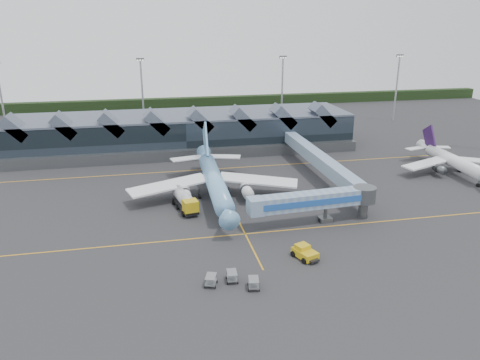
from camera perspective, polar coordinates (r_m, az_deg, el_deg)
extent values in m
plane|color=#262628|center=(84.91, -0.53, -4.30)|extent=(260.00, 260.00, 0.00)
cube|color=orange|center=(77.78, 0.63, -6.59)|extent=(120.00, 0.25, 0.01)
cube|color=orange|center=(110.79, -3.38, 1.34)|extent=(120.00, 0.25, 0.01)
cube|color=orange|center=(94.01, -1.73, -1.93)|extent=(0.25, 60.00, 0.01)
cube|color=black|center=(189.72, -7.15, 9.32)|extent=(260.00, 4.00, 4.00)
cube|color=black|center=(128.23, -6.98, 5.78)|extent=(90.00, 20.00, 9.00)
cube|color=#505A6B|center=(127.24, -7.07, 7.84)|extent=(90.00, 20.00, 0.60)
cube|color=#515559|center=(118.42, -6.44, 3.08)|extent=(90.00, 2.50, 2.60)
cube|color=#505A6B|center=(123.60, -25.65, 5.82)|extent=(6.43, 6.00, 6.43)
cube|color=#505A6B|center=(121.41, -20.60, 6.27)|extent=(6.43, 6.00, 6.43)
cube|color=#505A6B|center=(120.20, -15.40, 6.69)|extent=(6.43, 6.00, 6.43)
cube|color=#505A6B|center=(119.99, -10.12, 7.05)|extent=(6.43, 6.00, 6.43)
cube|color=#505A6B|center=(120.78, -4.87, 7.36)|extent=(6.43, 6.00, 6.43)
cube|color=#505A6B|center=(122.56, 0.28, 7.60)|extent=(6.43, 6.00, 6.43)
cube|color=#505A6B|center=(125.29, 5.26, 7.77)|extent=(6.43, 6.00, 6.43)
cube|color=#505A6B|center=(128.90, 9.98, 7.88)|extent=(6.43, 6.00, 6.43)
cylinder|color=#9C9EA4|center=(153.44, -27.03, 8.52)|extent=(0.56, 0.56, 22.00)
cylinder|color=#9C9EA4|center=(150.17, -11.79, 9.99)|extent=(0.56, 0.56, 22.00)
cube|color=#515559|center=(148.90, -12.08, 14.17)|extent=(2.40, 0.50, 0.90)
cylinder|color=#9C9EA4|center=(156.82, 5.15, 10.69)|extent=(0.56, 0.56, 22.00)
cube|color=#515559|center=(155.61, 5.27, 14.69)|extent=(2.40, 0.50, 0.90)
cylinder|color=#9C9EA4|center=(170.93, 18.52, 10.49)|extent=(0.56, 0.56, 22.00)
cube|color=#515559|center=(169.82, 18.92, 14.15)|extent=(2.40, 0.50, 0.90)
cylinder|color=#679BD1|center=(90.92, -3.11, -0.19)|extent=(4.32, 28.14, 3.46)
cone|color=#679BD1|center=(75.73, -1.57, -4.24)|extent=(3.61, 4.91, 3.46)
cube|color=black|center=(74.90, -1.50, -3.90)|extent=(1.32, 0.38, 0.48)
cone|color=#679BD1|center=(107.16, -4.25, 2.93)|extent=(3.66, 6.51, 3.46)
cube|color=white|center=(91.66, -8.69, -0.63)|extent=(16.56, 9.40, 1.14)
cube|color=white|center=(93.59, 2.19, 0.00)|extent=(16.56, 10.22, 1.14)
cylinder|color=white|center=(89.08, -6.70, -1.72)|extent=(2.29, 4.87, 2.15)
cylinder|color=white|center=(90.40, 0.78, -1.27)|extent=(2.29, 4.87, 2.15)
cube|color=#679BD1|center=(104.67, -4.21, 4.59)|extent=(0.68, 8.87, 9.54)
cube|color=white|center=(105.69, -6.48, 2.63)|extent=(7.64, 4.27, 0.23)
cube|color=white|center=(106.51, -1.90, 2.88)|extent=(7.70, 4.66, 0.23)
cylinder|color=#515559|center=(79.74, -1.89, -5.14)|extent=(0.25, 0.25, 2.00)
cylinder|color=#515559|center=(92.70, -4.98, -1.65)|extent=(0.25, 0.25, 2.00)
cylinder|color=#515559|center=(93.34, -1.38, -1.43)|extent=(0.25, 0.25, 2.00)
cylinder|color=black|center=(80.00, -1.89, -5.56)|extent=(0.45, 1.29, 1.28)
cylinder|color=white|center=(117.09, 24.64, 2.11)|extent=(3.32, 19.51, 2.78)
cone|color=white|center=(126.60, 21.68, 3.78)|extent=(2.90, 4.52, 2.78)
cube|color=white|center=(114.40, 21.68, 1.88)|extent=(12.10, 6.72, 0.93)
cube|color=white|center=(121.67, 26.91, 2.12)|extent=(12.09, 7.28, 0.93)
cylinder|color=#515559|center=(113.92, 23.15, 1.25)|extent=(1.81, 3.38, 1.72)
cylinder|color=#515559|center=(118.84, 26.65, 1.44)|extent=(1.81, 3.38, 1.72)
cube|color=#34184A|center=(125.09, 22.08, 4.77)|extent=(0.59, 6.25, 6.77)
cube|color=white|center=(124.31, 20.64, 3.64)|extent=(5.59, 3.03, 0.23)
cube|color=white|center=(127.59, 23.07, 3.71)|extent=(5.62, 3.30, 0.23)
cylinder|color=#515559|center=(110.70, 27.09, -0.37)|extent=(0.26, 0.26, 1.61)
cylinder|color=#515559|center=(117.03, 23.32, 1.16)|extent=(0.26, 0.26, 1.61)
cylinder|color=#515559|center=(119.67, 25.21, 1.26)|extent=(0.26, 0.26, 1.61)
cylinder|color=black|center=(110.85, 27.05, -0.62)|extent=(0.45, 1.04, 1.03)
cube|color=#6F8CB9|center=(80.94, 8.72, -2.44)|extent=(18.55, 4.06, 2.67)
cube|color=#2253AA|center=(79.74, 9.14, -2.80)|extent=(18.36, 1.41, 1.10)
cube|color=#6F8CB9|center=(77.48, 1.87, -3.22)|extent=(2.59, 3.11, 2.76)
cylinder|color=#515559|center=(82.87, 10.39, -3.62)|extent=(0.64, 0.64, 4.32)
cube|color=#515559|center=(83.55, 10.32, -4.73)|extent=(2.33, 1.99, 0.83)
cylinder|color=black|center=(83.21, 9.74, -4.86)|extent=(0.43, 0.85, 0.83)
cylinder|color=black|center=(83.98, 10.88, -4.70)|extent=(0.43, 0.85, 0.83)
cylinder|color=#515559|center=(85.47, 14.92, -1.70)|extent=(4.05, 4.05, 2.76)
cylinder|color=#515559|center=(86.23, 14.80, -3.04)|extent=(1.66, 1.66, 4.32)
cube|color=black|center=(87.77, -6.73, -3.08)|extent=(4.33, 9.77, 0.53)
cube|color=gold|center=(84.17, -6.06, -3.24)|extent=(2.93, 2.76, 2.31)
cube|color=black|center=(83.23, -5.90, -3.10)|extent=(2.30, 0.61, 1.05)
cylinder|color=silver|center=(88.38, -7.00, -1.94)|extent=(3.56, 6.45, 2.42)
sphere|color=silver|center=(91.13, -7.55, -1.31)|extent=(2.31, 2.31, 2.31)
sphere|color=silver|center=(85.64, -6.42, -2.62)|extent=(2.31, 2.31, 2.31)
cylinder|color=black|center=(84.73, -6.96, -4.12)|extent=(0.57, 1.10, 1.05)
cylinder|color=black|center=(85.42, -5.27, -3.86)|extent=(0.57, 1.10, 1.05)
cylinder|color=black|center=(88.01, -7.64, -3.24)|extent=(0.57, 1.10, 1.05)
cylinder|color=black|center=(88.67, -6.01, -3.00)|extent=(0.57, 1.10, 1.05)
cylinder|color=black|center=(90.37, -8.10, -2.66)|extent=(0.57, 1.10, 1.05)
cylinder|color=black|center=(91.01, -6.51, -2.42)|extent=(0.57, 1.10, 1.05)
cube|color=gold|center=(70.84, 7.92, -8.85)|extent=(3.54, 4.40, 1.06)
cube|color=gold|center=(70.90, 7.62, -8.08)|extent=(2.39, 2.27, 0.74)
cube|color=black|center=(69.64, 8.99, -9.67)|extent=(1.69, 1.32, 0.32)
cylinder|color=black|center=(69.43, 7.81, -9.75)|extent=(0.60, 0.91, 0.85)
cylinder|color=black|center=(70.88, 9.34, -9.20)|extent=(0.60, 0.91, 0.85)
cylinder|color=black|center=(71.14, 6.48, -8.94)|extent=(0.60, 0.91, 0.85)
cylinder|color=black|center=(72.55, 8.00, -8.42)|extent=(0.60, 0.91, 0.85)
cube|color=gray|center=(64.57, -0.99, -11.85)|extent=(1.46, 2.16, 0.14)
cube|color=gray|center=(64.11, -0.99, -11.17)|extent=(1.46, 2.16, 0.08)
cylinder|color=black|center=(65.46, -0.44, -11.74)|extent=(0.14, 0.35, 0.34)
cube|color=gray|center=(63.06, 1.67, -12.68)|extent=(1.65, 2.26, 0.14)
cube|color=gray|center=(62.60, 1.67, -11.99)|extent=(1.65, 2.26, 0.08)
cylinder|color=black|center=(63.92, 2.27, -12.57)|extent=(0.17, 0.35, 0.34)
cube|color=gray|center=(63.79, -3.57, -12.31)|extent=(1.90, 2.38, 0.14)
cube|color=gray|center=(63.33, -3.58, -11.62)|extent=(1.90, 2.38, 0.08)
cylinder|color=black|center=(64.49, -2.81, -12.27)|extent=(0.21, 0.36, 0.34)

